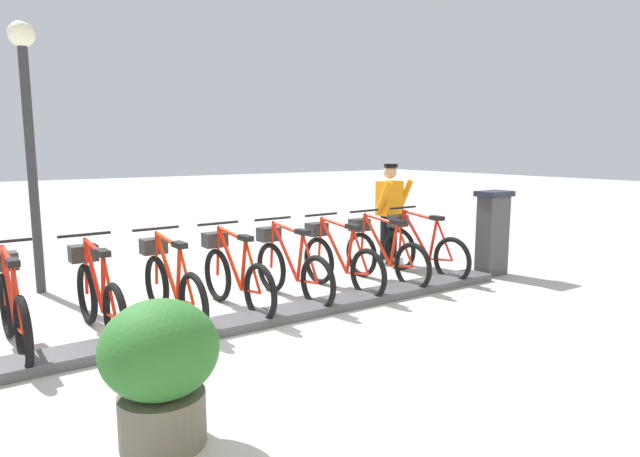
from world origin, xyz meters
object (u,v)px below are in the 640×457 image
Objects in this scene: bike_docked_0 at (421,248)px; planter_bush at (160,365)px; bike_docked_4 at (234,275)px; bike_docked_1 at (382,253)px; bike_docked_6 at (98,294)px; worker_near_rack at (390,210)px; lamp_post at (28,116)px; bike_docked_5 at (171,284)px; bike_docked_3 at (290,267)px; bike_docked_2 at (339,259)px; bike_docked_7 at (12,307)px; payment_kiosk at (492,232)px.

planter_bush is at bearing 117.18° from bike_docked_0.
planter_bush is at bearing 145.38° from bike_docked_4.
bike_docked_1 and bike_docked_6 have the same top height.
lamp_post is (1.29, 5.04, 1.42)m from worker_near_rack.
worker_near_rack is at bearing -55.88° from planter_bush.
bike_docked_5 is 1.04× the size of worker_near_rack.
bike_docked_4 is at bearing 90.00° from bike_docked_3.
worker_near_rack reaches higher than bike_docked_2.
bike_docked_7 is (0.00, 2.32, 0.00)m from bike_docked_4.
bike_docked_0 is at bearing -90.00° from bike_docked_6.
bike_docked_2 is 1.00× the size of bike_docked_7.
bike_docked_7 is at bearing 90.00° from bike_docked_4.
worker_near_rack is at bearing -9.77° from bike_docked_0.
bike_docked_4 is (0.00, 0.77, 0.00)m from bike_docked_3.
bike_docked_7 is at bearing 90.00° from bike_docked_1.
payment_kiosk is 2.54m from bike_docked_2.
lamp_post reaches higher than bike_docked_4.
bike_docked_5 is (0.00, 3.86, 0.00)m from bike_docked_0.
bike_docked_2 is at bearing 90.00° from bike_docked_0.
payment_kiosk is at bearing -98.11° from bike_docked_4.
worker_near_rack is 5.97m from planter_bush.
bike_docked_3 is at bearing 109.78° from worker_near_rack.
planter_bush is (-3.34, 4.94, -0.37)m from worker_near_rack.
bike_docked_2 is 1.00× the size of bike_docked_3.
bike_docked_0 is at bearing -90.00° from bike_docked_4.
planter_bush is (-4.64, -0.11, -1.78)m from lamp_post.
bike_docked_0 is 1.00× the size of bike_docked_7.
bike_docked_4 is 2.32m from bike_docked_7.
bike_docked_6 is (0.00, 1.54, 0.00)m from bike_docked_4.
bike_docked_2 is (0.00, 1.54, 0.00)m from bike_docked_0.
bike_docked_2 is 1.97m from worker_near_rack.
bike_docked_4 is at bearing -90.00° from bike_docked_6.
payment_kiosk is 0.74× the size of bike_docked_4.
bike_docked_0 is at bearing -114.02° from lamp_post.
bike_docked_7 is 2.54m from planter_bush.
worker_near_rack is (0.89, -3.24, 0.48)m from bike_docked_4.
bike_docked_4 is 1.00× the size of bike_docked_6.
payment_kiosk reaches higher than bike_docked_5.
bike_docked_2 is 3.09m from bike_docked_6.
bike_docked_2 and bike_docked_7 have the same top height.
bike_docked_6 is (0.00, 3.86, 0.00)m from bike_docked_1.
payment_kiosk is 0.74× the size of bike_docked_7.
planter_bush is at bearing -178.66° from lamp_post.
bike_docked_0 is at bearing -90.00° from bike_docked_7.
lamp_post reaches higher than payment_kiosk.
lamp_post is 3.60× the size of planter_bush.
bike_docked_4 reaches higher than planter_bush.
bike_docked_3 and bike_docked_7 have the same top height.
bike_docked_6 is 4.89m from worker_near_rack.
bike_docked_5 is at bearing -90.00° from bike_docked_6.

